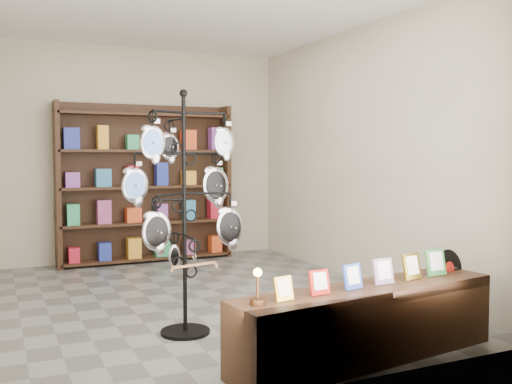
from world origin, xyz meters
TOP-DOWN VIEW (x-y plane):
  - ground at (0.00, 0.00)m, footprint 5.00×5.00m
  - room_envelope at (0.00, 0.00)m, footprint 5.00×5.00m
  - display_tree at (-0.50, -1.06)m, footprint 1.04×0.96m
  - front_shelf at (0.52, -2.20)m, footprint 2.24×0.73m
  - back_shelving at (0.00, 2.30)m, footprint 2.42×0.36m

SIDE VIEW (x-z plane):
  - ground at x=0.00m, z-range 0.00..0.00m
  - front_shelf at x=0.52m, z-range -0.12..0.66m
  - back_shelving at x=0.00m, z-range -0.07..2.13m
  - display_tree at x=-0.50m, z-range 0.16..2.19m
  - room_envelope at x=0.00m, z-range -0.65..4.35m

